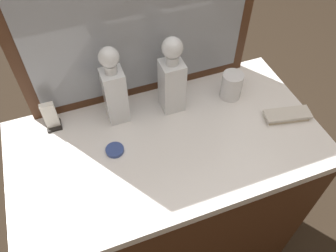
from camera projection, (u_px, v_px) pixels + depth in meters
ground_plane at (168, 246)px, 1.85m from camera, size 6.00×6.00×0.00m
dresser at (168, 206)px, 1.49m from camera, size 1.05×0.57×0.95m
crystal_decanter_center at (172, 82)px, 1.14m from camera, size 0.08×0.08×0.29m
crystal_decanter_left at (115, 92)px, 1.11m from camera, size 0.07×0.07×0.30m
crystal_tumbler_front at (231, 86)px, 1.23m from camera, size 0.08×0.08×0.10m
silver_brush_center at (287, 115)px, 1.19m from camera, size 0.17×0.09×0.02m
porcelain_dish at (115, 150)px, 1.10m from camera, size 0.06×0.06×0.01m
napkin_holder at (51, 118)px, 1.13m from camera, size 0.05×0.05×0.11m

